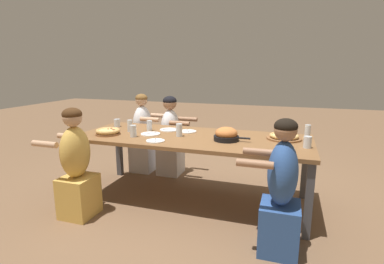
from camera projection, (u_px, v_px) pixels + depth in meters
name	position (u px, v px, depth m)	size (l,w,h in m)	color
ground_plane	(192.00, 199.00, 3.54)	(18.00, 18.00, 0.00)	brown
dining_table	(192.00, 142.00, 3.39)	(2.60, 1.03, 0.76)	brown
pizza_board_main	(108.00, 132.00, 3.45)	(0.28, 0.28, 0.07)	brown
pizza_board_second	(284.00, 137.00, 3.23)	(0.37, 0.37, 0.06)	brown
skillet_bowl	(226.00, 135.00, 3.17)	(0.39, 0.27, 0.15)	black
empty_plate_a	(188.00, 131.00, 3.60)	(0.21, 0.21, 0.02)	white
empty_plate_b	(169.00, 130.00, 3.69)	(0.23, 0.23, 0.02)	white
empty_plate_c	(155.00, 141.00, 3.15)	(0.20, 0.20, 0.02)	white
empty_plate_d	(150.00, 134.00, 3.46)	(0.23, 0.23, 0.02)	white
drinking_glass_a	(179.00, 131.00, 3.36)	(0.07, 0.07, 0.14)	silver
drinking_glass_b	(307.00, 143.00, 2.89)	(0.08, 0.08, 0.11)	silver
drinking_glass_c	(117.00, 123.00, 3.90)	(0.08, 0.08, 0.10)	silver
drinking_glass_d	(149.00, 126.00, 3.65)	(0.06, 0.06, 0.13)	silver
drinking_glass_e	(308.00, 132.00, 3.29)	(0.06, 0.06, 0.15)	silver
drinking_glass_f	(130.00, 127.00, 3.60)	(0.06, 0.06, 0.14)	silver
drinking_glass_g	(133.00, 132.00, 3.34)	(0.07, 0.07, 0.13)	silver
diner_near_left	(76.00, 168.00, 3.05)	(0.51, 0.40, 1.14)	gold
diner_near_right	(281.00, 194.00, 2.44)	(0.51, 0.40, 1.14)	#2D5193
diner_far_left	(143.00, 137.00, 4.41)	(0.51, 0.40, 1.15)	silver
diner_far_midleft	(171.00, 139.00, 4.28)	(0.51, 0.40, 1.13)	silver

